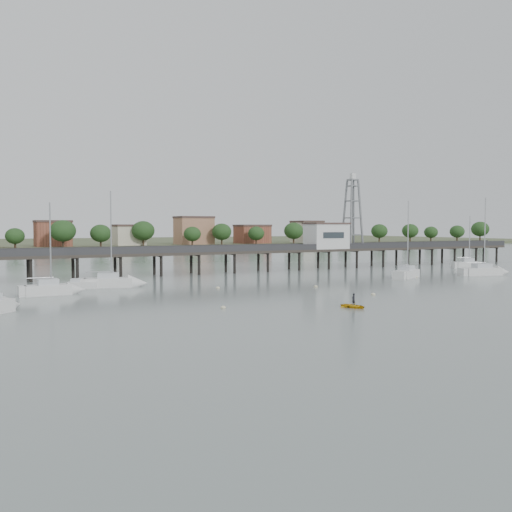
{
  "coord_description": "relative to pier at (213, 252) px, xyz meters",
  "views": [
    {
      "loc": [
        -41.39,
        -35.28,
        8.58
      ],
      "look_at": [
        -0.6,
        42.0,
        4.0
      ],
      "focal_mm": 40.0,
      "sensor_mm": 36.0,
      "label": 1
    }
  ],
  "objects": [
    {
      "name": "white_tender",
      "position": [
        -26.15,
        -14.82,
        -3.33
      ],
      "size": [
        4.22,
        2.85,
        1.52
      ],
      "rotation": [
        0.0,
        0.0,
        -0.34
      ],
      "color": "silver",
      "rests_on": "ground"
    },
    {
      "name": "pier_building",
      "position": [
        25.0,
        0.0,
        2.87
      ],
      "size": [
        8.4,
        5.4,
        5.3
      ],
      "color": "silver",
      "rests_on": "ground"
    },
    {
      "name": "sailboat_d",
      "position": [
        41.52,
        -26.12,
        -3.16
      ],
      "size": [
        9.07,
        4.81,
        14.35
      ],
      "rotation": [
        0.0,
        0.0,
        -0.27
      ],
      "color": "silver",
      "rests_on": "ground"
    },
    {
      "name": "ground_plane",
      "position": [
        0.0,
        -60.0,
        -3.79
      ],
      "size": [
        500.0,
        500.0,
        0.0
      ],
      "primitive_type": "plane",
      "color": "slate",
      "rests_on": "ground"
    },
    {
      "name": "lattice_tower",
      "position": [
        31.5,
        0.0,
        7.31
      ],
      "size": [
        3.2,
        3.2,
        15.5
      ],
      "color": "slate",
      "rests_on": "ground"
    },
    {
      "name": "sailboat_e",
      "position": [
        52.23,
        -12.85,
        -3.14
      ],
      "size": [
        6.92,
        4.1,
        11.16
      ],
      "rotation": [
        0.0,
        0.0,
        -0.35
      ],
      "color": "silver",
      "rests_on": "ground"
    },
    {
      "name": "sailboat_b",
      "position": [
        -30.29,
        -20.69,
        -3.15
      ],
      "size": [
        7.31,
        2.3,
        12.1
      ],
      "rotation": [
        0.0,
        0.0,
        0.03
      ],
      "color": "silver",
      "rests_on": "ground"
    },
    {
      "name": "far_shore",
      "position": [
        0.36,
        179.58,
        -2.85
      ],
      "size": [
        500.0,
        170.0,
        10.4
      ],
      "color": "#475133",
      "rests_on": "ground"
    },
    {
      "name": "pier",
      "position": [
        0.0,
        0.0,
        0.0
      ],
      "size": [
        150.0,
        5.0,
        5.5
      ],
      "color": "#2D2823",
      "rests_on": "ground"
    },
    {
      "name": "yellow_dinghy",
      "position": [
        -4.5,
        -47.38,
        -3.79
      ],
      "size": [
        2.13,
        1.16,
        2.87
      ],
      "primitive_type": "imported",
      "rotation": [
        0.0,
        0.0,
        0.29
      ],
      "color": "#EEB114",
      "rests_on": "ground"
    },
    {
      "name": "sailboat_f",
      "position": [
        -21.14,
        -15.4,
        -3.16
      ],
      "size": [
        9.03,
        4.75,
        14.29
      ],
      "rotation": [
        0.0,
        0.0,
        -0.27
      ],
      "color": "silver",
      "rests_on": "ground"
    },
    {
      "name": "dinghy_occupant",
      "position": [
        -4.5,
        -47.38,
        -3.79
      ],
      "size": [
        0.79,
        1.36,
        0.31
      ],
      "primitive_type": "imported",
      "rotation": [
        0.0,
        0.0,
        3.41
      ],
      "color": "black",
      "rests_on": "ground"
    },
    {
      "name": "mooring_buoys",
      "position": [
        0.85,
        -31.05,
        -3.71
      ],
      "size": [
        79.61,
        21.0,
        0.39
      ],
      "color": "beige",
      "rests_on": "ground"
    },
    {
      "name": "sailboat_c",
      "position": [
        25.88,
        -23.02,
        -3.15
      ],
      "size": [
        8.35,
        5.86,
        13.5
      ],
      "rotation": [
        0.0,
        0.0,
        0.48
      ],
      "color": "silver",
      "rests_on": "ground"
    }
  ]
}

